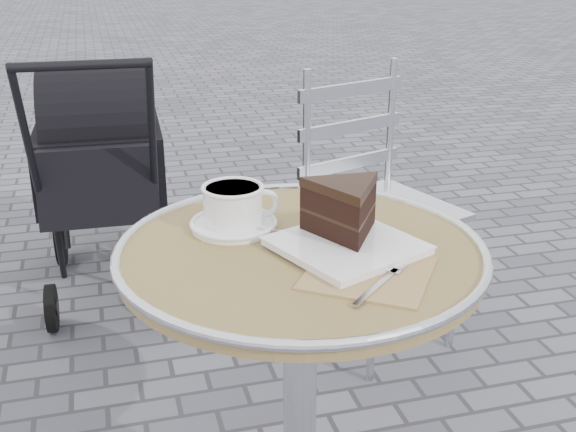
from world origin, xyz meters
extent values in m
cylinder|color=silver|center=(0.00, 0.00, 0.36)|extent=(0.07, 0.07, 0.67)
cylinder|color=tan|center=(0.00, 0.00, 0.71)|extent=(0.70, 0.70, 0.03)
torus|color=silver|center=(0.00, 0.00, 0.73)|extent=(0.72, 0.72, 0.02)
cylinder|color=white|center=(-0.11, 0.13, 0.74)|extent=(0.17, 0.17, 0.01)
cylinder|color=white|center=(-0.11, 0.13, 0.78)|extent=(0.13, 0.13, 0.08)
torus|color=white|center=(-0.04, 0.12, 0.78)|extent=(0.06, 0.02, 0.06)
cylinder|color=beige|center=(-0.11, 0.13, 0.82)|extent=(0.11, 0.11, 0.01)
cube|color=#9F7C57|center=(0.09, -0.14, 0.73)|extent=(0.30, 0.30, 0.00)
cube|color=white|center=(0.08, -0.04, 0.74)|extent=(0.30, 0.30, 0.01)
cylinder|color=silver|center=(0.38, 0.54, 0.23)|extent=(0.02, 0.02, 0.46)
cylinder|color=silver|center=(0.71, 0.65, 0.23)|extent=(0.02, 0.02, 0.46)
cylinder|color=silver|center=(0.27, 0.87, 0.23)|extent=(0.02, 0.02, 0.46)
cylinder|color=silver|center=(0.60, 0.98, 0.23)|extent=(0.02, 0.02, 0.46)
cube|color=silver|center=(0.49, 0.76, 0.47)|extent=(0.52, 0.52, 0.02)
cube|color=black|center=(-0.36, 1.38, 0.45)|extent=(0.41, 0.63, 0.37)
cylinder|color=black|center=(-0.38, 0.88, 0.95)|extent=(0.39, 0.04, 0.03)
cylinder|color=black|center=(-0.57, 1.11, 0.08)|extent=(0.04, 0.17, 0.17)
cylinder|color=black|center=(-0.18, 1.09, 0.08)|extent=(0.04, 0.17, 0.17)
cylinder|color=black|center=(-0.55, 1.67, 0.13)|extent=(0.04, 0.26, 0.26)
cylinder|color=black|center=(-0.16, 1.65, 0.13)|extent=(0.04, 0.26, 0.26)
camera|label=1|loc=(-0.36, -1.21, 1.30)|focal=45.00mm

